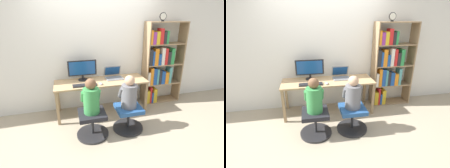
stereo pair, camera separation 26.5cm
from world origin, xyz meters
The scene contains 13 objects.
ground_plane centered at (0.00, 0.00, 0.00)m, with size 14.00×14.00×0.00m, color tan.
wall_back centered at (0.00, 0.68, 1.30)m, with size 10.00×0.05×2.60m.
desk centered at (0.00, 0.31, 0.63)m, with size 1.86×0.62×0.71m.
desktop_monitor centered at (-0.35, 0.47, 0.93)m, with size 0.58×0.19×0.41m.
laptop centered at (0.29, 0.42, 0.76)m, with size 0.36×0.34×0.24m.
keyboard centered at (-0.35, 0.14, 0.72)m, with size 0.45×0.15×0.03m.
computer_mouse_by_keyboard centered at (-0.05, 0.11, 0.73)m, with size 0.06×0.11×0.03m.
office_chair_left centered at (-0.32, -0.43, 0.24)m, with size 0.55×0.55×0.45m.
office_chair_right centered at (0.33, -0.42, 0.24)m, with size 0.55×0.55×0.45m.
person_at_monitor centered at (-0.32, -0.43, 0.71)m, with size 0.32×0.29×0.59m.
person_at_laptop centered at (0.33, -0.41, 0.70)m, with size 0.33×0.29×0.58m.
bookshelf centered at (1.37, 0.45, 0.89)m, with size 0.90×0.31×1.84m.
desk_clock centered at (1.31, 0.38, 1.93)m, with size 0.15×0.03×0.17m.
Camera 2 is at (-0.41, -3.02, 1.94)m, focal length 28.00 mm.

